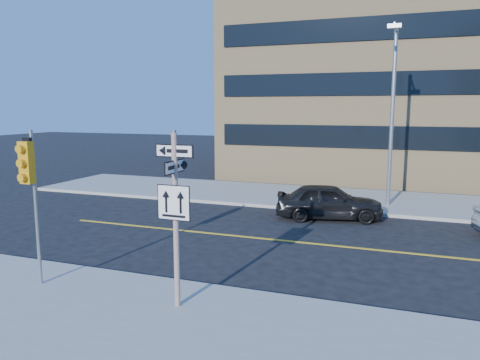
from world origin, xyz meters
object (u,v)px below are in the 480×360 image
at_px(parked_car_a, 329,201).
at_px(sign_pole, 175,209).
at_px(streetlight_a, 392,106).
at_px(traffic_signal, 29,175).

bearing_deg(parked_car_a, sign_pole, 157.05).
bearing_deg(sign_pole, streetlight_a, 73.23).
relative_size(sign_pole, parked_car_a, 0.91).
xyz_separation_m(sign_pole, streetlight_a, (4.00, 13.27, 2.32)).
xyz_separation_m(sign_pole, traffic_signal, (-4.00, -0.15, 0.59)).
height_order(traffic_signal, parked_car_a, traffic_signal).
bearing_deg(streetlight_a, traffic_signal, -120.80).
bearing_deg(parked_car_a, streetlight_a, -50.96).
bearing_deg(sign_pole, parked_car_a, 80.40).
height_order(parked_car_a, streetlight_a, streetlight_a).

